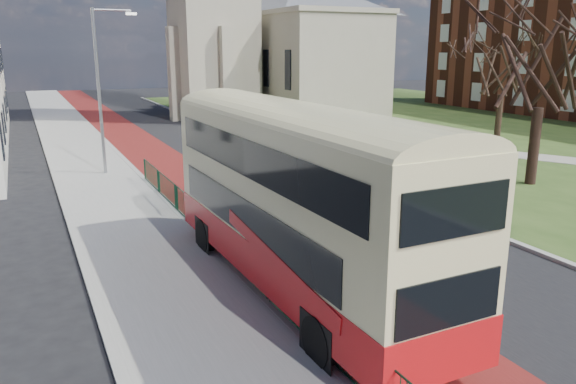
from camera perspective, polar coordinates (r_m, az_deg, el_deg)
ground at (r=15.06m, az=9.98°, el=-10.43°), size 160.00×160.00×0.00m
road_carriageway at (r=33.08m, az=-8.18°, el=3.39°), size 9.00×120.00×0.01m
bus_lane at (r=32.40m, az=-12.73°, el=2.95°), size 3.40×120.00×0.01m
pavement_west at (r=31.80m, az=-19.42°, el=2.36°), size 4.00×120.00×0.12m
kerb_west at (r=32.05m, az=-15.87°, el=2.73°), size 0.25×120.00×0.13m
kerb_east at (r=36.49m, az=-2.22°, el=4.65°), size 0.25×80.00×0.13m
grass_green at (r=47.89m, az=20.34°, el=6.07°), size 40.00×80.00×0.04m
footpath at (r=35.65m, az=27.25°, el=2.80°), size 18.84×32.82×0.03m
pedestrian_railing at (r=16.89m, az=-6.21°, el=-5.45°), size 0.07×24.00×1.12m
streetlamp at (r=29.32m, az=-18.42°, el=10.45°), size 2.13×0.18×8.00m
bus at (r=14.30m, az=0.77°, el=0.02°), size 2.85×11.45×4.76m
winter_tree_near at (r=28.22m, az=24.68°, el=13.47°), size 8.06×8.06×9.21m
winter_tree_far at (r=42.69m, az=21.10°, el=12.38°), size 6.89×6.89×7.77m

